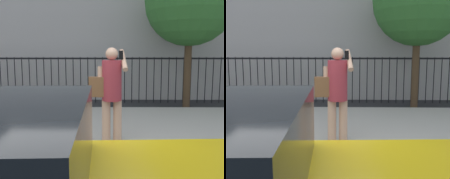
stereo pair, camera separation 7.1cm
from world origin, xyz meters
TOP-DOWN VIEW (x-y plane):
  - sidewalk at (0.00, 2.20)m, footprint 28.00×4.40m
  - iron_fence at (0.00, 5.90)m, footprint 12.03×0.04m
  - pedestrian_on_phone at (0.48, 1.29)m, footprint 0.68×0.49m
  - street_tree_mid at (2.82, 5.01)m, footprint 2.75×2.75m

SIDE VIEW (x-z plane):
  - sidewalk at x=0.00m, z-range 0.00..0.15m
  - iron_fence at x=0.00m, z-range 0.22..1.82m
  - pedestrian_on_phone at x=0.48m, z-range 0.29..1.96m
  - street_tree_mid at x=2.82m, z-range 0.96..5.64m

